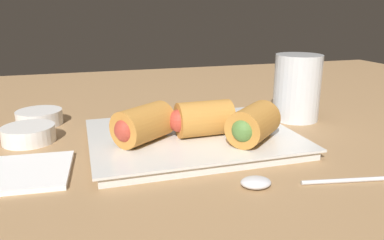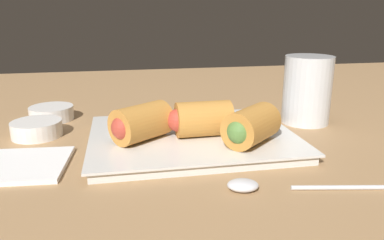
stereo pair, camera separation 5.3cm
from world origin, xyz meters
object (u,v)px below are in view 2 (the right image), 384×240
(dipping_bowl_far, at_px, (52,112))
(drinking_glass, at_px, (307,90))
(napkin, at_px, (15,165))
(spoon, at_px, (265,186))
(dipping_bowl_near, at_px, (37,128))
(serving_plate, at_px, (192,138))

(dipping_bowl_far, xyz_separation_m, drinking_glass, (0.43, -0.10, 0.04))
(dipping_bowl_far, xyz_separation_m, napkin, (-0.01, -0.21, -0.01))
(spoon, bearing_deg, dipping_bowl_far, 129.75)
(dipping_bowl_near, bearing_deg, dipping_bowl_far, 84.97)
(dipping_bowl_near, xyz_separation_m, napkin, (-0.00, -0.12, -0.01))
(drinking_glass, bearing_deg, dipping_bowl_far, 167.16)
(serving_plate, bearing_deg, spoon, -72.84)
(serving_plate, height_order, napkin, serving_plate)
(spoon, bearing_deg, dipping_bowl_near, 139.75)
(spoon, xyz_separation_m, napkin, (-0.28, 0.11, -0.00))
(serving_plate, relative_size, spoon, 1.57)
(serving_plate, xyz_separation_m, dipping_bowl_near, (-0.23, 0.07, 0.01))
(dipping_bowl_near, bearing_deg, drinking_glass, -1.17)
(dipping_bowl_far, bearing_deg, dipping_bowl_near, -95.03)
(dipping_bowl_far, distance_m, drinking_glass, 0.44)
(serving_plate, xyz_separation_m, spoon, (0.05, -0.16, -0.00))
(napkin, height_order, drinking_glass, drinking_glass)
(drinking_glass, bearing_deg, napkin, -165.85)
(dipping_bowl_far, bearing_deg, serving_plate, -36.68)
(dipping_bowl_near, height_order, spoon, dipping_bowl_near)
(dipping_bowl_near, distance_m, dipping_bowl_far, 0.09)
(napkin, relative_size, drinking_glass, 1.16)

